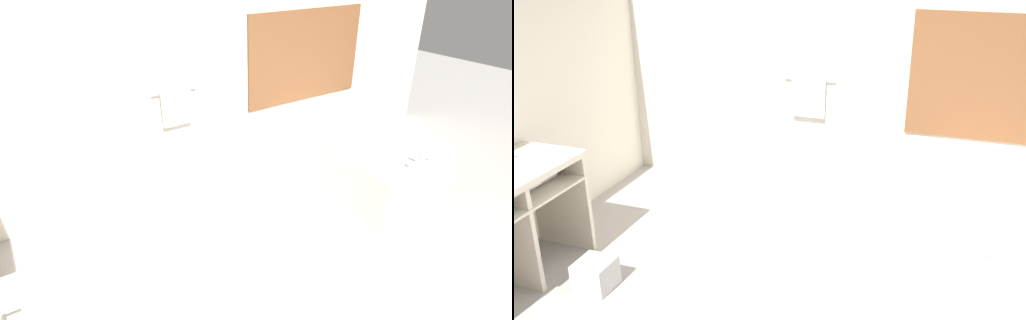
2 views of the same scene
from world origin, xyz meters
The scene contains 3 objects.
wall_back_with_blinds centered at (0.05, 2.23, 1.35)m, with size 7.40×0.13×2.70m.
bathtub centered at (1.46, 1.25, 0.31)m, with size 1.09×1.88×0.69m.
waste_bin centered at (-1.29, 0.02, 0.11)m, with size 0.26×0.26×0.22m.
Camera 2 is at (1.06, -2.90, 2.45)m, focal length 40.00 mm.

